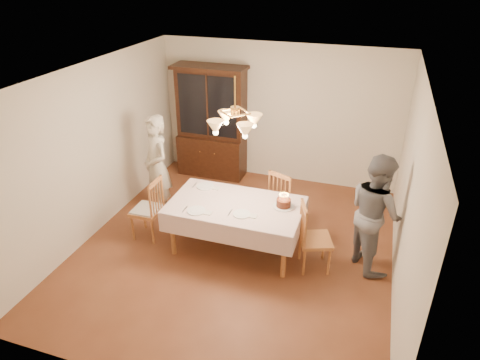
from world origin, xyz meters
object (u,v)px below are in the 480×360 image
(chair_far_side, at_px, (285,201))
(birthday_cake, at_px, (284,203))
(dining_table, at_px, (236,209))
(china_hutch, at_px, (212,124))
(elderly_woman, at_px, (157,166))

(chair_far_side, relative_size, birthday_cake, 3.33)
(dining_table, bearing_deg, chair_far_side, 56.91)
(chair_far_side, bearing_deg, china_hutch, 141.66)
(chair_far_side, height_order, elderly_woman, elderly_woman)
(china_hutch, bearing_deg, elderly_woman, -100.24)
(elderly_woman, bearing_deg, dining_table, 17.48)
(dining_table, relative_size, birthday_cake, 6.33)
(dining_table, relative_size, china_hutch, 0.88)
(dining_table, height_order, elderly_woman, elderly_woman)
(dining_table, bearing_deg, birthday_cake, 12.24)
(elderly_woman, xyz_separation_m, birthday_cake, (2.22, -0.45, -0.04))
(elderly_woman, height_order, birthday_cake, elderly_woman)
(china_hutch, distance_m, elderly_woman, 1.70)
(china_hutch, relative_size, elderly_woman, 1.26)
(china_hutch, bearing_deg, chair_far_side, -38.34)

